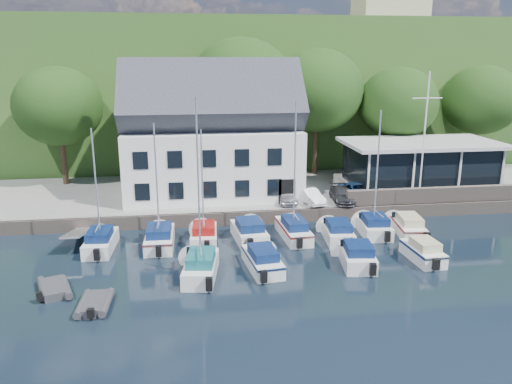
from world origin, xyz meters
TOP-DOWN VIEW (x-y plane):
  - ground at (0.00, 0.00)m, footprint 180.00×180.00m
  - quay at (0.00, 17.50)m, footprint 60.00×13.00m
  - quay_face at (0.00, 11.00)m, footprint 60.00×0.30m
  - hillside at (0.00, 62.00)m, footprint 160.00×75.00m
  - field_patch at (8.00, 70.00)m, footprint 50.00×30.00m
  - farmhouse at (22.00, 52.00)m, footprint 10.40×7.00m
  - harbor_building at (-7.00, 16.50)m, footprint 14.40×8.20m
  - club_pavilion at (11.00, 16.00)m, footprint 13.20×7.20m
  - seawall at (12.00, 11.40)m, footprint 18.00×0.50m
  - gangway at (-16.50, 9.00)m, footprint 1.20×6.00m
  - car_silver at (-1.44, 12.99)m, footprint 1.47×3.45m
  - car_white at (0.38, 12.56)m, footprint 1.96×3.63m
  - car_dgrey at (2.99, 12.62)m, footprint 1.85×3.92m
  - car_blue at (4.58, 13.84)m, footprint 1.92×3.61m
  - flagpole at (9.40, 12.44)m, footprint 2.42×0.20m
  - tree_0 at (-20.07, 21.65)m, footprint 7.63×7.63m
  - tree_1 at (-10.84, 22.05)m, footprint 7.61×7.61m
  - tree_2 at (-4.00, 21.38)m, footprint 9.44×9.44m
  - tree_3 at (3.35, 22.68)m, footprint 8.78×8.78m
  - tree_4 at (10.98, 21.36)m, footprint 7.52×7.52m
  - tree_5 at (20.20, 22.56)m, footprint 7.62×7.62m
  - boat_r1_0 at (-14.84, 7.25)m, footprint 2.09×5.86m
  - boat_r1_1 at (-11.08, 7.38)m, footprint 2.08×6.02m
  - boat_r1_2 at (-8.16, 7.76)m, footprint 2.20×5.46m
  - boat_r1_3 at (-5.08, 7.65)m, footprint 2.62×5.95m
  - boat_r1_4 at (-1.97, 7.77)m, footprint 2.12×6.70m
  - boat_r1_5 at (0.95, 7.01)m, footprint 2.41×5.73m
  - boat_r1_6 at (3.79, 7.66)m, footprint 2.54×5.51m
  - boat_r1_7 at (6.25, 7.53)m, footprint 2.62×6.35m
  - boat_r2_1 at (-8.54, 2.24)m, footprint 2.78×6.24m
  - boat_r2_2 at (-4.90, 2.81)m, footprint 2.48×6.01m
  - boat_r2_3 at (0.82, 2.58)m, footprint 2.66×5.30m
  - boat_r2_4 at (5.07, 2.70)m, footprint 1.87×4.93m
  - dinghy_0 at (-16.35, 1.28)m, footprint 2.45×3.12m
  - dinghy_1 at (-13.92, -0.79)m, footprint 1.70×2.75m

SIDE VIEW (x-z plane):
  - ground at x=0.00m, z-range 0.00..0.00m
  - gangway at x=-16.50m, z-range -0.70..0.70m
  - dinghy_1 at x=-13.92m, z-range 0.00..0.63m
  - dinghy_0 at x=-16.35m, z-range 0.00..0.64m
  - quay at x=0.00m, z-range 0.00..1.00m
  - quay_face at x=0.00m, z-range 0.00..1.00m
  - boat_r1_5 at x=0.95m, z-range 0.00..1.36m
  - boat_r1_7 at x=6.25m, z-range 0.00..1.37m
  - boat_r2_2 at x=-4.90m, z-range 0.00..1.38m
  - boat_r2_4 at x=5.07m, z-range 0.00..1.40m
  - boat_r2_3 at x=0.82m, z-range 0.00..1.43m
  - boat_r1_3 at x=-5.08m, z-range 0.00..1.50m
  - car_dgrey at x=2.99m, z-range 1.00..2.11m
  - car_white at x=0.38m, z-range 1.00..2.14m
  - car_silver at x=-1.44m, z-range 1.00..2.17m
  - car_blue at x=4.58m, z-range 1.00..2.17m
  - seawall at x=12.00m, z-range 1.00..2.20m
  - club_pavilion at x=11.00m, z-range 1.00..5.10m
  - boat_r1_2 at x=-8.16m, z-range 0.00..8.19m
  - boat_r1_6 at x=3.79m, z-range 0.00..8.75m
  - boat_r1_4 at x=-1.97m, z-range 0.00..8.76m
  - boat_r1_0 at x=-14.84m, z-range 0.00..8.84m
  - boat_r1_1 at x=-11.08m, z-range 0.00..8.90m
  - boat_r2_1 at x=-8.54m, z-range 0.00..9.34m
  - harbor_building at x=-7.00m, z-range 1.00..9.70m
  - flagpole at x=9.40m, z-range 1.00..11.09m
  - tree_4 at x=10.98m, z-range 1.00..11.28m
  - tree_1 at x=-10.84m, z-range 1.00..11.40m
  - tree_5 at x=20.20m, z-range 1.00..11.42m
  - tree_0 at x=-20.07m, z-range 1.00..11.43m
  - tree_3 at x=3.35m, z-range 1.00..13.00m
  - tree_2 at x=-4.00m, z-range 1.00..13.90m
  - hillside at x=0.00m, z-range 0.00..16.00m
  - field_patch at x=8.00m, z-range 16.00..16.30m
  - farmhouse at x=22.00m, z-range 16.00..24.20m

